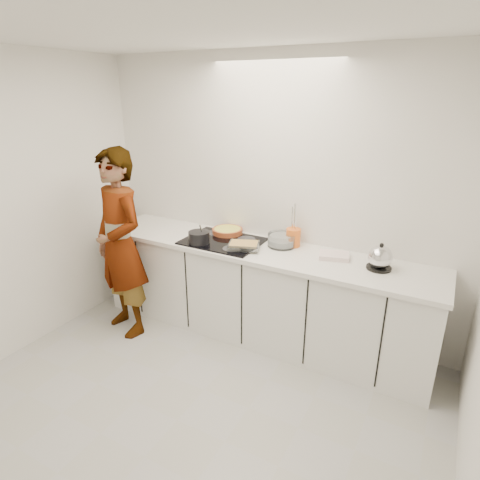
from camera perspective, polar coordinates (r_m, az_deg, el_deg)
The scene contains 14 objects.
floor at distance 3.24m, azimuth -8.90°, elevation -23.99°, with size 3.60×3.20×0.00m, color #AEAEA6.
ceiling at distance 2.34m, azimuth -12.84°, elevation 28.53°, with size 3.60×3.20×0.00m, color white.
wall_back at distance 3.81m, azimuth 4.64°, elevation 5.95°, with size 3.60×0.00×2.60m, color white.
base_cabinets at distance 3.86m, azimuth 2.30°, elevation -7.65°, with size 3.20×0.58×0.87m, color white.
countertop at distance 3.66m, azimuth 2.41°, elevation -1.36°, with size 3.24×0.64×0.04m, color white.
hob at distance 3.79m, azimuth -2.47°, elevation -0.14°, with size 0.72×0.54×0.01m, color black.
tart_dish at distance 3.97m, azimuth -1.80°, elevation 1.34°, with size 0.37×0.37×0.05m.
saucepan at distance 3.73m, azimuth -5.85°, elevation 0.39°, with size 0.23×0.23×0.19m.
baking_dish at distance 3.59m, azimuth 0.55°, elevation -0.75°, with size 0.32×0.28×0.05m.
mixing_bowl at distance 3.69m, azimuth 5.94°, elevation -0.08°, with size 0.30×0.30×0.12m.
tea_towel at distance 3.52m, azimuth 13.23°, elevation -2.19°, with size 0.25×0.18×0.04m, color white.
kettle at distance 3.38m, azimuth 19.28°, elevation -2.45°, with size 0.24×0.24×0.22m.
utensil_crock at distance 3.69m, azimuth 7.57°, elevation 0.36°, with size 0.13×0.13×0.17m, color orange.
cook at distance 3.91m, azimuth -16.68°, elevation -0.66°, with size 0.66×0.43×1.80m, color white.
Camera 1 is at (1.49, -1.78, 2.26)m, focal length 30.00 mm.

